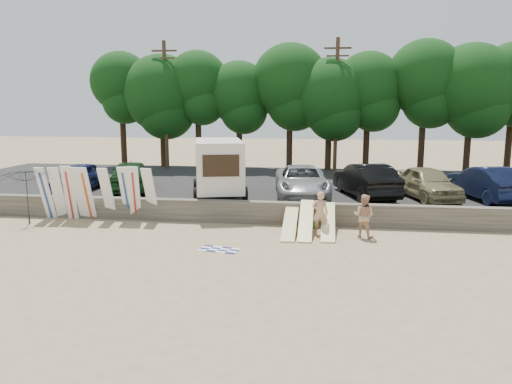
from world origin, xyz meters
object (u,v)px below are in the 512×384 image
(beachgoer_b, at_px, (364,216))
(car_1, at_px, (131,175))
(car_4, at_px, (428,183))
(car_5, at_px, (487,183))
(beachgoer_a, at_px, (320,213))
(car_2, at_px, (302,181))
(cooler, at_px, (313,225))
(beach_umbrella, at_px, (26,196))
(box_trailer, at_px, (219,165))
(car_3, at_px, (366,180))
(car_0, at_px, (78,177))

(beachgoer_b, bearing_deg, car_1, -1.45)
(beachgoer_b, bearing_deg, car_4, -100.92)
(car_5, bearing_deg, beachgoer_a, 18.91)
(car_2, bearing_deg, cooler, -86.37)
(beach_umbrella, bearing_deg, box_trailer, 27.36)
(car_1, height_order, car_3, car_3)
(car_2, height_order, car_3, car_3)
(car_5, bearing_deg, car_1, -14.20)
(car_4, xyz_separation_m, cooler, (-5.45, -3.94, -1.34))
(car_0, relative_size, beachgoer_a, 2.41)
(car_1, xyz_separation_m, cooler, (9.86, -4.11, -1.38))
(box_trailer, bearing_deg, car_4, -10.29)
(cooler, bearing_deg, beachgoer_b, -9.03)
(car_3, bearing_deg, car_5, 162.80)
(car_4, xyz_separation_m, beachgoer_a, (-5.16, -5.01, -0.59))
(car_1, bearing_deg, car_3, 164.05)
(car_0, height_order, car_4, car_4)
(box_trailer, relative_size, beachgoer_b, 2.78)
(car_3, bearing_deg, beachgoer_a, 49.76)
(beachgoer_a, bearing_deg, car_1, -23.85)
(beachgoer_b, relative_size, cooler, 4.62)
(car_1, bearing_deg, car_0, -8.77)
(car_1, height_order, car_4, car_1)
(car_2, distance_m, car_4, 6.15)
(car_1, bearing_deg, beach_umbrella, 44.52)
(beachgoer_b, bearing_deg, car_2, -38.61)
(car_3, height_order, cooler, car_3)
(car_4, bearing_deg, car_5, -10.64)
(car_0, bearing_deg, car_3, -3.16)
(box_trailer, bearing_deg, car_0, 160.53)
(car_5, bearing_deg, car_2, -11.98)
(box_trailer, height_order, beachgoer_b, box_trailer)
(car_3, bearing_deg, cooler, 41.59)
(beach_umbrella, bearing_deg, beachgoer_a, -0.43)
(car_0, xyz_separation_m, car_4, (18.14, 0.19, 0.05))
(car_5, relative_size, beachgoer_a, 2.76)
(car_1, bearing_deg, car_4, 163.36)
(car_2, distance_m, car_5, 8.96)
(box_trailer, xyz_separation_m, car_5, (13.08, 1.03, -0.77))
(car_4, bearing_deg, beachgoer_a, -150.64)
(cooler, bearing_deg, car_3, 80.58)
(beachgoer_a, bearing_deg, box_trailer, -36.12)
(car_5, bearing_deg, beachgoer_b, 26.42)
(box_trailer, bearing_deg, cooler, -47.76)
(box_trailer, distance_m, beachgoer_a, 6.76)
(car_1, relative_size, car_3, 0.96)
(car_5, bearing_deg, cooler, 12.37)
(car_0, bearing_deg, car_2, -4.42)
(car_3, relative_size, beachgoer_b, 2.93)
(car_2, height_order, cooler, car_2)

